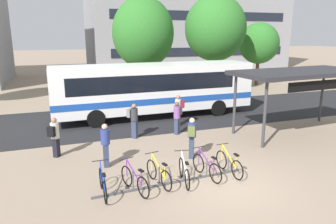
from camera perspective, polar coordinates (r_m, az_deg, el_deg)
ground at (r=11.22m, az=10.18°, el=-12.54°), size 200.00×200.00×0.00m
bus_lane_asphalt at (r=19.46m, az=-3.63°, el=-0.88°), size 80.00×7.20×0.01m
city_bus at (r=19.24m, az=-2.23°, el=4.36°), size 12.05×2.69×3.20m
bike_rack at (r=11.01m, az=0.65°, el=-12.29°), size 5.41×0.39×0.70m
parked_bicycle_blue_0 at (r=10.36m, az=-11.62°, el=-12.58°), size 0.52×1.72×0.99m
parked_bicycle_purple_1 at (r=10.43m, az=-6.02°, el=-12.17°), size 0.67×1.66×0.99m
parked_bicycle_yellow_2 at (r=10.83m, az=-1.69°, el=-11.07°), size 0.53×1.70×0.99m
parked_bicycle_white_3 at (r=10.97m, az=2.93°, el=-10.74°), size 0.53×1.70×0.99m
parked_bicycle_purple_4 at (r=11.41m, az=6.95°, el=-9.82°), size 0.52×1.71×0.99m
parked_bicycle_yellow_5 at (r=11.81m, az=10.92°, el=-9.13°), size 0.52×1.72×0.99m
transit_shelter at (r=17.04m, az=22.73°, el=6.23°), size 6.98×3.50×3.20m
commuter_maroon_pack_0 at (r=17.36m, az=1.93°, el=0.70°), size 0.60×0.50×1.72m
commuter_black_pack_1 at (r=12.25m, az=-11.20°, el=-5.28°), size 0.36×0.54×1.70m
commuter_black_pack_2 at (r=13.73m, az=-19.69°, el=-3.88°), size 0.54×0.61×1.67m
commuter_grey_pack_3 at (r=15.36m, az=-6.18°, el=-1.15°), size 0.58×0.59×1.72m
commuter_grey_pack_4 at (r=15.91m, az=1.68°, el=-0.63°), size 0.58×0.59×1.68m
commuter_olive_pack_5 at (r=12.81m, az=4.28°, el=-4.19°), size 0.52×0.60×1.70m
street_tree_0 at (r=27.74m, az=8.50°, el=14.65°), size 5.13×5.13×8.14m
street_tree_1 at (r=26.06m, az=-4.49°, el=13.98°), size 4.90×4.90×7.85m
street_tree_2 at (r=32.41m, az=16.03°, el=11.77°), size 3.81×3.81×6.02m
building_right_wing at (r=48.12m, az=3.09°, el=18.65°), size 27.33×12.95×17.95m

